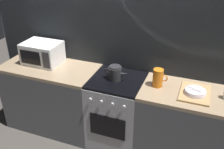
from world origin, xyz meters
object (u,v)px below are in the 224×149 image
pitcher (158,78)px  dish_pile (195,92)px  microwave (42,53)px  stove_unit (117,112)px  kettle (115,73)px

pitcher → dish_pile: size_ratio=0.50×
microwave → pitcher: size_ratio=2.30×
stove_unit → microwave: 1.18m
kettle → pitcher: size_ratio=1.42×
microwave → dish_pile: microwave is taller
kettle → dish_pile: (0.87, -0.01, -0.06)m
microwave → pitcher: bearing=-2.0°
pitcher → dish_pile: pitcher is taller
dish_pile → stove_unit: bearing=179.3°
kettle → pitcher: pitcher is taller
microwave → pitcher: (1.48, -0.05, -0.03)m
pitcher → dish_pile: 0.40m
kettle → pitcher: bearing=2.9°
stove_unit → dish_pile: dish_pile is taller
stove_unit → microwave: size_ratio=1.96×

